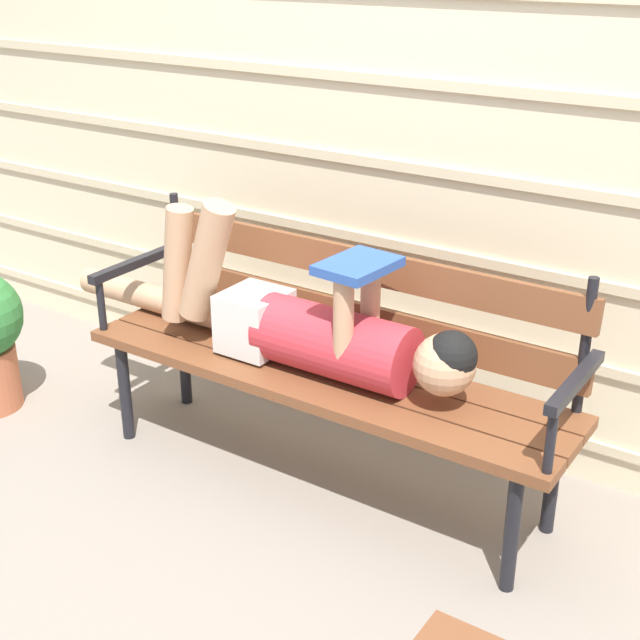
# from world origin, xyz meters

# --- Properties ---
(ground_plane) EXTENTS (12.00, 12.00, 0.00)m
(ground_plane) POSITION_xyz_m (0.00, 0.00, 0.00)
(ground_plane) COLOR gray
(house_siding) EXTENTS (5.00, 0.08, 2.58)m
(house_siding) POSITION_xyz_m (0.00, 0.72, 1.29)
(house_siding) COLOR beige
(house_siding) RESTS_ON ground
(park_bench) EXTENTS (1.72, 0.43, 0.86)m
(park_bench) POSITION_xyz_m (-0.00, 0.24, 0.48)
(park_bench) COLOR brown
(park_bench) RESTS_ON ground
(reclining_person) EXTENTS (1.69, 0.27, 0.53)m
(reclining_person) POSITION_xyz_m (-0.08, 0.17, 0.57)
(reclining_person) COLOR #B72D38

